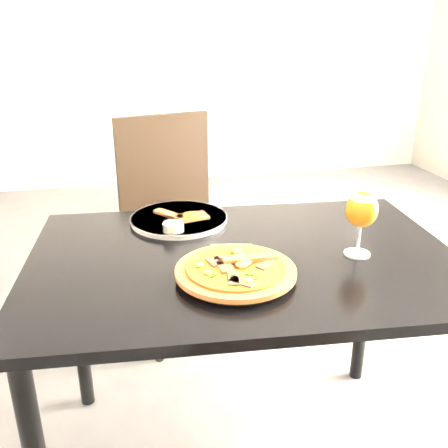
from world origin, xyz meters
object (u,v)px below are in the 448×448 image
object	(u,v)px
pizza	(236,269)
beer_glass	(362,210)
chair_far	(175,217)
dining_table	(244,283)

from	to	relation	value
pizza	beer_glass	distance (m)	0.39
beer_glass	chair_far	bearing A→B (deg)	112.36
pizza	beer_glass	bearing A→B (deg)	8.62
dining_table	pizza	world-z (taller)	pizza
chair_far	dining_table	bearing A→B (deg)	-96.32
chair_far	pizza	size ratio (longest dim) A/B	3.18
beer_glass	dining_table	bearing A→B (deg)	166.90
dining_table	chair_far	world-z (taller)	chair_far
chair_far	beer_glass	size ratio (longest dim) A/B	5.30
dining_table	pizza	xyz separation A→B (m)	(-0.06, -0.13, 0.11)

